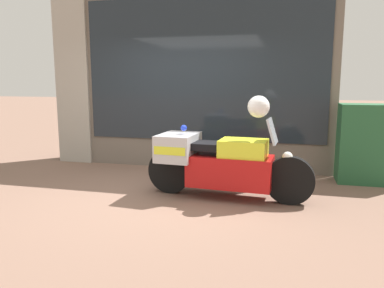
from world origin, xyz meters
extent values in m
plane|color=#7A5B4C|center=(0.00, 0.00, 0.00)|extent=(60.00, 60.00, 0.00)
cube|color=#6B6056|center=(0.00, 2.00, 1.80)|extent=(5.39, 0.40, 3.59)
cube|color=#A39E93|center=(-2.34, 2.03, 1.80)|extent=(0.71, 0.55, 3.59)
cube|color=#1E262D|center=(0.32, 1.79, 1.85)|extent=(4.45, 0.02, 2.59)
cube|color=slate|center=(0.28, 2.01, 0.28)|extent=(4.23, 0.30, 0.55)
cube|color=silver|center=(0.28, 2.15, 1.27)|extent=(4.23, 0.02, 1.48)
cube|color=beige|center=(0.28, 2.01, 2.00)|extent=(4.23, 0.30, 0.03)
cube|color=maroon|center=(-1.30, 2.01, 2.04)|extent=(0.18, 0.04, 0.05)
cube|color=navy|center=(-0.51, 2.01, 2.04)|extent=(0.18, 0.04, 0.05)
cube|color=#B7B2A8|center=(0.28, 2.01, 2.04)|extent=(0.18, 0.04, 0.05)
cube|color=black|center=(1.07, 2.01, 2.04)|extent=(0.18, 0.04, 0.05)
cube|color=#195623|center=(1.86, 2.01, 2.04)|extent=(0.18, 0.04, 0.05)
cube|color=red|center=(-1.03, 1.94, 0.69)|extent=(0.19, 0.03, 0.27)
cube|color=orange|center=(0.28, 1.94, 0.69)|extent=(0.19, 0.03, 0.27)
cube|color=#2866B7|center=(1.59, 1.94, 0.69)|extent=(0.19, 0.03, 0.27)
cylinder|color=black|center=(1.91, 0.07, 0.33)|extent=(0.67, 0.19, 0.66)
cylinder|color=black|center=(0.20, 0.20, 0.33)|extent=(0.67, 0.19, 0.66)
cube|color=#B71414|center=(1.10, 0.13, 0.40)|extent=(1.20, 0.62, 0.43)
cube|color=yellow|center=(1.28, 0.12, 0.72)|extent=(0.67, 0.53, 0.26)
cube|color=black|center=(0.83, 0.15, 0.74)|extent=(0.71, 0.45, 0.10)
cube|color=#B7B7BC|center=(0.32, 0.19, 0.70)|extent=(0.56, 0.74, 0.38)
cube|color=yellow|center=(0.32, 0.19, 0.70)|extent=(0.51, 0.75, 0.11)
cube|color=#B2BCC6|center=(1.66, 0.09, 0.99)|extent=(0.16, 0.39, 0.35)
sphere|color=white|center=(1.87, 0.08, 0.65)|extent=(0.14, 0.14, 0.14)
sphere|color=blue|center=(0.41, 0.18, 0.98)|extent=(0.09, 0.09, 0.09)
cube|color=#235633|center=(3.18, 1.50, 0.64)|extent=(1.00, 0.53, 1.28)
sphere|color=white|center=(1.47, 0.11, 1.31)|extent=(0.30, 0.30, 0.30)
camera|label=1|loc=(1.82, -4.97, 1.64)|focal=35.00mm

